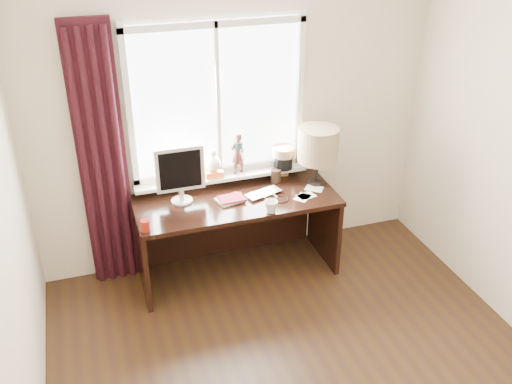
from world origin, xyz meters
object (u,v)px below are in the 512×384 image
object	(u,v)px
table_lamp	(318,145)
red_cup	(145,226)
mug	(271,206)
laptop	(264,193)
desk	(234,218)
monitor	(180,171)

from	to	relation	value
table_lamp	red_cup	bearing A→B (deg)	-168.13
mug	table_lamp	world-z (taller)	table_lamp
laptop	red_cup	xyz separation A→B (m)	(-1.04, -0.27, 0.03)
red_cup	desk	bearing A→B (deg)	24.63
laptop	desk	world-z (taller)	laptop
laptop	mug	size ratio (longest dim) A/B	2.89
desk	table_lamp	size ratio (longest dim) A/B	3.27
laptop	desk	bearing A→B (deg)	140.16
laptop	red_cup	distance (m)	1.08
red_cup	desk	size ratio (longest dim) A/B	0.05
monitor	red_cup	bearing A→B (deg)	-134.22
laptop	desk	xyz separation A→B (m)	(-0.24, 0.10, -0.26)
table_lamp	laptop	bearing A→B (deg)	-173.56
mug	desk	xyz separation A→B (m)	(-0.20, 0.40, -0.30)
laptop	monitor	distance (m)	0.74
monitor	table_lamp	world-z (taller)	table_lamp
mug	desk	world-z (taller)	mug
desk	table_lamp	bearing A→B (deg)	-3.16
table_lamp	mug	bearing A→B (deg)	-146.90
laptop	table_lamp	xyz separation A→B (m)	(0.51, 0.06, 0.35)
table_lamp	desk	bearing A→B (deg)	176.84
red_cup	table_lamp	xyz separation A→B (m)	(1.55, 0.33, 0.32)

